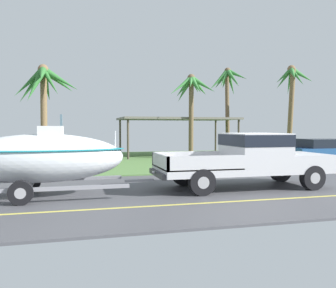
# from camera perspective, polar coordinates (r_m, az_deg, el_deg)

# --- Properties ---
(ground) EXTENTS (36.00, 22.00, 0.11)m
(ground) POSITION_cam_1_polar(r_m,az_deg,el_deg) (19.98, 2.05, -3.20)
(ground) COLOR #4C4C51
(pickup_truck_towing) EXTENTS (6.02, 2.15, 1.83)m
(pickup_truck_towing) POSITION_cam_1_polar(r_m,az_deg,el_deg) (12.33, 13.53, -2.04)
(pickup_truck_towing) COLOR silver
(pickup_truck_towing) RESTS_ON ground
(boat_on_trailer) EXTENTS (5.90, 2.18, 2.40)m
(boat_on_trailer) POSITION_cam_1_polar(r_m,az_deg,el_deg) (10.91, -19.55, -2.09)
(boat_on_trailer) COLOR gray
(boat_on_trailer) RESTS_ON ground
(parked_sedan_near) EXTENTS (4.38, 1.95, 1.38)m
(parked_sedan_near) POSITION_cam_1_polar(r_m,az_deg,el_deg) (22.36, 23.81, -1.05)
(parked_sedan_near) COLOR #234C89
(parked_sedan_near) RESTS_ON ground
(carport_awning) EXTENTS (7.99, 4.57, 2.71)m
(carport_awning) POSITION_cam_1_polar(r_m,az_deg,el_deg) (24.97, 1.45, 3.94)
(carport_awning) COLOR #4C4238
(carport_awning) RESTS_ON ground
(palm_tree_near_left) EXTENTS (2.96, 2.77, 6.35)m
(palm_tree_near_left) POSITION_cam_1_polar(r_m,az_deg,el_deg) (26.34, 19.29, 8.38)
(palm_tree_near_left) COLOR brown
(palm_tree_near_left) RESTS_ON ground
(palm_tree_near_right) EXTENTS (3.32, 3.14, 5.26)m
(palm_tree_near_right) POSITION_cam_1_polar(r_m,az_deg,el_deg) (19.46, -19.34, 8.54)
(palm_tree_near_right) COLOR brown
(palm_tree_near_right) RESTS_ON ground
(palm_tree_mid) EXTENTS (3.14, 3.02, 5.42)m
(palm_tree_mid) POSITION_cam_1_polar(r_m,az_deg,el_deg) (22.80, 3.78, 8.31)
(palm_tree_mid) COLOR brown
(palm_tree_mid) RESTS_ON ground
(palm_tree_far_left) EXTENTS (2.91, 3.32, 6.42)m
(palm_tree_far_left) POSITION_cam_1_polar(r_m,az_deg,el_deg) (26.72, 9.49, 9.19)
(palm_tree_far_left) COLOR brown
(palm_tree_far_left) RESTS_ON ground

